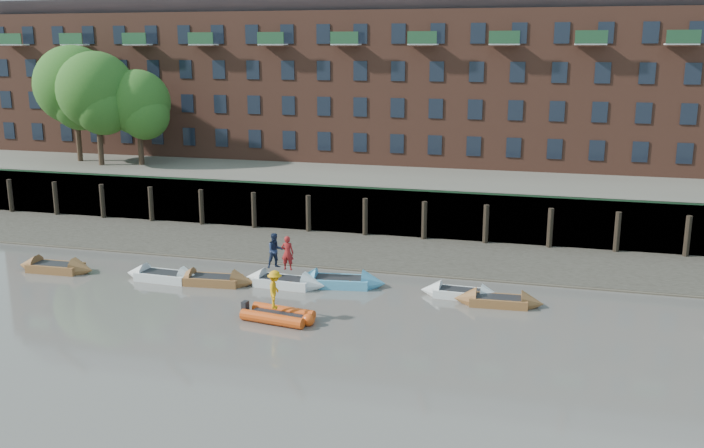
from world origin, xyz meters
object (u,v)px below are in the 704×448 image
at_px(rowboat_2, 213,280).
at_px(person_rower_b, 275,251).
at_px(rowboat_0, 56,267).
at_px(person_rib_crew, 275,290).
at_px(rowboat_6, 498,301).
at_px(rowboat_5, 461,293).
at_px(rowboat_4, 339,282).
at_px(person_rower_a, 287,253).
at_px(rib_tender, 281,316).
at_px(rowboat_1, 164,276).
at_px(rowboat_3, 284,282).

relative_size(rowboat_2, person_rower_b, 2.47).
bearing_deg(rowboat_0, rowboat_2, -0.51).
relative_size(person_rower_b, person_rib_crew, 1.04).
bearing_deg(rowboat_6, rowboat_5, 155.81).
height_order(rowboat_0, rowboat_4, rowboat_4).
bearing_deg(person_rower_b, person_rower_a, -52.72).
relative_size(rowboat_0, rib_tender, 1.33).
distance_m(rowboat_0, rowboat_1, 6.73).
xyz_separation_m(rowboat_3, person_rower_a, (0.22, 0.09, 1.60)).
distance_m(rowboat_3, person_rower_b, 1.73).
relative_size(rowboat_5, rib_tender, 1.18).
bearing_deg(rowboat_6, person_rib_crew, -157.78).
relative_size(rowboat_1, rib_tender, 1.31).
distance_m(rowboat_2, rowboat_6, 15.06).
height_order(rowboat_2, person_rib_crew, person_rib_crew).
xyz_separation_m(rowboat_0, person_rower_a, (13.63, 0.97, 1.59)).
height_order(rowboat_2, rowboat_5, rowboat_2).
bearing_deg(person_rib_crew, rowboat_0, 62.82).
height_order(rowboat_3, person_rower_a, person_rower_a).
bearing_deg(rowboat_4, person_rower_a, -173.29).
bearing_deg(rowboat_3, rowboat_6, 2.29).
bearing_deg(rowboat_5, rowboat_1, -172.84).
xyz_separation_m(rowboat_3, rowboat_6, (11.28, -0.08, -0.02)).
bearing_deg(rowboat_0, rowboat_1, -0.50).
distance_m(rowboat_0, person_rower_b, 13.03).
relative_size(rib_tender, person_rower_a, 1.93).
bearing_deg(rowboat_3, rowboat_2, -166.94).
bearing_deg(rowboat_1, rowboat_4, 11.33).
xyz_separation_m(rowboat_3, rowboat_5, (9.33, 0.67, -0.03)).
relative_size(rowboat_1, person_rower_b, 2.45).
height_order(rowboat_4, rowboat_5, rowboat_4).
bearing_deg(rowboat_1, person_rower_a, 9.25).
distance_m(rowboat_3, person_rower_a, 1.61).
xyz_separation_m(rowboat_4, rowboat_6, (8.42, -0.84, -0.03)).
bearing_deg(rowboat_6, rowboat_4, 171.03).
bearing_deg(person_rower_a, person_rib_crew, 100.01).
bearing_deg(rowboat_0, person_rower_b, 3.43).
bearing_deg(rowboat_2, rowboat_6, -2.86).
xyz_separation_m(rowboat_5, person_rower_a, (-9.11, -0.58, 1.62)).
bearing_deg(rowboat_2, rowboat_1, 175.87).
bearing_deg(rowboat_4, rowboat_0, 178.15).
relative_size(rowboat_2, rowboat_6, 1.06).
xyz_separation_m(rowboat_0, rowboat_2, (9.65, 0.18, -0.01)).
relative_size(rowboat_4, rowboat_6, 1.15).
distance_m(rowboat_4, rowboat_6, 8.46).
distance_m(rowboat_1, person_rower_b, 6.44).
height_order(rowboat_4, person_rower_a, person_rower_a).
height_order(rowboat_5, rowboat_6, rowboat_6).
relative_size(rib_tender, person_rower_b, 1.88).
xyz_separation_m(rowboat_0, rowboat_4, (16.27, 1.64, 0.01)).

